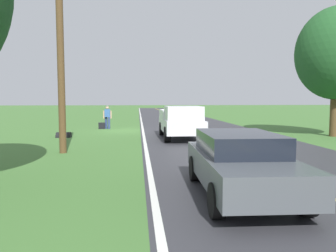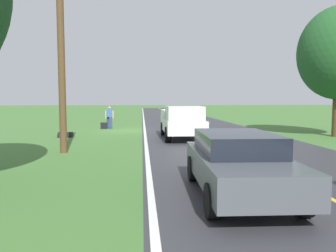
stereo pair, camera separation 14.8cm
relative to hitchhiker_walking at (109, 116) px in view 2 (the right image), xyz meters
The scene contains 10 objects.
ground_plane 2.32m from the hitchhiker_walking, 133.54° to the left, with size 200.00×200.00×0.00m, color #427033.
road_surface 6.77m from the hitchhiker_walking, 166.86° to the left, with size 8.23×120.00×0.00m, color #333338.
lane_edge_line 3.16m from the hitchhiker_walking, 149.55° to the left, with size 0.16×117.60×0.00m, color silver.
lane_centre_line 6.77m from the hitchhiker_walking, 166.86° to the left, with size 0.14×117.60×0.00m, color gold.
hitchhiker_walking is the anchor object (origin of this frame).
suitcase_carried 0.86m from the hitchhiker_walking, 13.85° to the left, with size 0.20×0.46×0.48m, color black.
pickup_truck_passing 8.01m from the hitchhiker_walking, 125.19° to the left, with size 2.12×5.41×1.82m.
sedan_ahead_same_lane 17.83m from the hitchhiker_walking, 104.83° to the left, with size 2.03×4.45×1.41m.
utility_pole_roadside 11.25m from the hitchhiker_walking, 85.79° to the left, with size 0.28×0.28×7.44m, color brown.
drainage_culvert 5.72m from the hitchhiker_walking, 69.02° to the left, with size 0.60×0.60×0.80m, color black.
Camera 2 is at (-0.95, 22.87, 2.18)m, focal length 34.88 mm.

